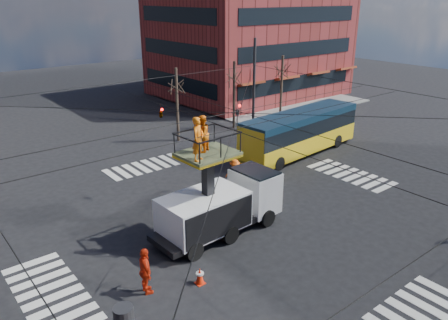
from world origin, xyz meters
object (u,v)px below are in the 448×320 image
worker_ground (145,271)px  flagger (235,173)px  utility_truck (221,194)px  traffic_cone (200,276)px  city_bus (300,132)px

worker_ground → flagger: size_ratio=1.11×
utility_truck → flagger: utility_truck is taller
worker_ground → flagger: (9.52, 5.80, -0.10)m
traffic_cone → flagger: bearing=41.7°
worker_ground → flagger: 11.15m
worker_ground → city_bus: bearing=-54.9°
utility_truck → worker_ground: bearing=-162.0°
city_bus → worker_ground: size_ratio=5.53×
utility_truck → flagger: bearing=40.4°
utility_truck → traffic_cone: bearing=-142.0°
utility_truck → city_bus: (12.00, 5.55, -0.35)m
traffic_cone → worker_ground: (-2.04, 0.86, 0.64)m
utility_truck → city_bus: bearing=22.4°
city_bus → utility_truck: bearing=-160.1°
utility_truck → traffic_cone: (-3.37, -2.87, -1.69)m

